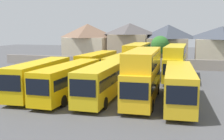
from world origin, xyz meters
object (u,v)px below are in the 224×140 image
object	(u,v)px
bus_5	(179,84)
bus_9	(175,60)
bus_3	(104,79)
house_terrace_left	(88,42)
bus_1	(40,76)
bus_8	(137,59)
house_terrace_right	(168,44)
house_terrace_far_right	(221,45)
house_terrace_centre	(130,43)
bus_6	(97,63)
bus_2	(69,78)
bus_7	(123,64)
bus_4	(143,73)
tree_left_of_lot	(160,45)

from	to	relation	value
bus_5	bus_9	xyz separation A→B (m)	(-0.98, 13.55, 0.72)
bus_3	house_terrace_left	bearing A→B (deg)	-157.19
bus_1	bus_5	distance (m)	14.28
bus_8	bus_9	size ratio (longest dim) A/B	0.91
bus_9	house_terrace_right	bearing A→B (deg)	-171.60
bus_5	house_terrace_far_right	distance (m)	32.26
bus_8	bus_9	xyz separation A→B (m)	(5.33, 0.19, -0.07)
bus_8	house_terrace_left	xyz separation A→B (m)	(-14.36, 18.20, 1.41)
bus_1	bus_5	xyz separation A→B (m)	(14.28, 0.03, -0.07)
house_terrace_right	house_terrace_far_right	world-z (taller)	house_terrace_right
house_terrace_left	house_terrace_centre	world-z (taller)	house_terrace_centre
house_terrace_far_right	house_terrace_centre	bearing A→B (deg)	-178.45
bus_6	bus_2	bearing A→B (deg)	8.37
house_terrace_far_right	bus_7	bearing A→B (deg)	-129.32
house_terrace_left	house_terrace_centre	xyz separation A→B (m)	(9.53, -0.57, 0.03)
bus_9	house_terrace_centre	bearing A→B (deg)	-148.82
bus_6	bus_5	bearing A→B (deg)	45.56
bus_7	house_terrace_far_right	world-z (taller)	house_terrace_far_right
bus_3	house_terrace_centre	world-z (taller)	house_terrace_centre
bus_2	bus_3	world-z (taller)	bus_3
house_terrace_right	bus_5	bearing A→B (deg)	-84.00
bus_3	bus_4	xyz separation A→B (m)	(3.90, 0.08, 0.82)
bus_6	bus_1	bearing A→B (deg)	-6.23
bus_2	bus_4	distance (m)	7.58
house_terrace_far_right	house_terrace_left	bearing A→B (deg)	179.83
bus_5	tree_left_of_lot	size ratio (longest dim) A/B	2.09
bus_6	house_terrace_right	size ratio (longest dim) A/B	1.37
bus_3	house_terrace_left	world-z (taller)	house_terrace_left
house_terrace_centre	bus_1	bearing A→B (deg)	-95.78
bus_8	house_terrace_left	distance (m)	23.23
tree_left_of_lot	bus_9	bearing A→B (deg)	-74.53
bus_2	bus_1	bearing A→B (deg)	-89.18
house_terrace_far_right	bus_8	bearing A→B (deg)	-125.89
bus_3	bus_2	bearing A→B (deg)	-88.33
bus_4	house_terrace_left	bearing A→B (deg)	-153.06
bus_7	tree_left_of_lot	size ratio (longest dim) A/B	2.10
bus_1	bus_6	bearing A→B (deg)	168.02
bus_3	bus_1	bearing A→B (deg)	-89.39
bus_7	tree_left_of_lot	world-z (taller)	tree_left_of_lot
bus_9	house_terrace_far_right	size ratio (longest dim) A/B	1.20
bus_5	house_terrace_right	xyz separation A→B (m)	(-3.28, 31.15, 2.08)
bus_2	tree_left_of_lot	world-z (taller)	tree_left_of_lot
bus_2	bus_8	bearing A→B (deg)	162.16
bus_2	bus_7	size ratio (longest dim) A/B	1.00
bus_5	bus_7	distance (m)	15.42
bus_6	bus_7	bearing A→B (deg)	89.92
bus_6	house_terrace_right	bearing A→B (deg)	155.96
bus_3	bus_4	bearing A→B (deg)	90.95
house_terrace_centre	bus_4	bearing A→B (deg)	-75.87
bus_2	house_terrace_centre	bearing A→B (deg)	-178.47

